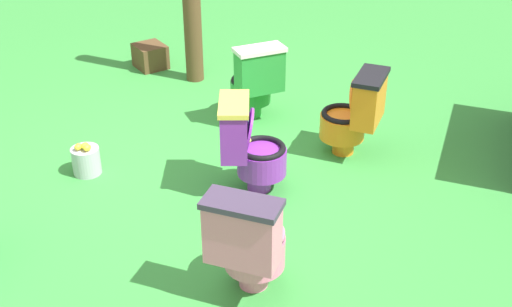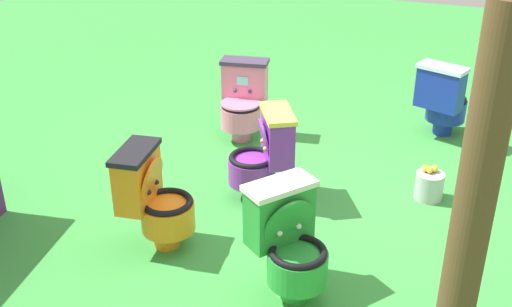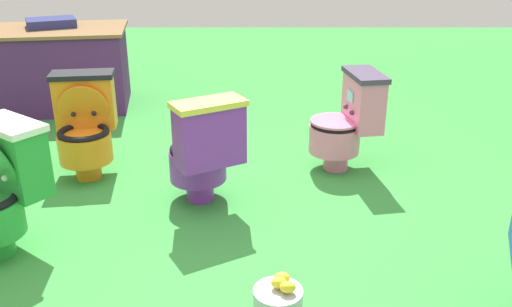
# 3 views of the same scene
# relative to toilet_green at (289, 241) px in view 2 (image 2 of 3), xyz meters

# --- Properties ---
(ground) EXTENTS (14.00, 14.00, 0.00)m
(ground) POSITION_rel_toilet_green_xyz_m (1.16, 0.07, -0.37)
(ground) COLOR green
(toilet_green) EXTENTS (0.62, 0.63, 0.73)m
(toilet_green) POSITION_rel_toilet_green_xyz_m (0.00, 0.00, 0.00)
(toilet_green) COLOR green
(toilet_green) RESTS_ON ground
(toilet_purple) EXTENTS (0.59, 0.63, 0.73)m
(toilet_purple) POSITION_rel_toilet_green_xyz_m (1.05, 0.54, 0.00)
(toilet_purple) COLOR purple
(toilet_purple) RESTS_ON ground
(toilet_pink) EXTENTS (0.55, 0.48, 0.73)m
(toilet_pink) POSITION_rel_toilet_green_xyz_m (2.04, 1.11, -0.00)
(toilet_pink) COLOR pink
(toilet_pink) RESTS_ON ground
(toilet_orange) EXTENTS (0.46, 0.54, 0.73)m
(toilet_orange) POSITION_rel_toilet_green_xyz_m (0.17, 1.02, 0.00)
(toilet_orange) COLOR orange
(toilet_orange) RESTS_ON ground
(toilet_blue) EXTENTS (0.60, 0.55, 0.73)m
(toilet_blue) POSITION_rel_toilet_green_xyz_m (2.71, -0.64, 0.00)
(toilet_blue) COLOR #192D9E
(toilet_blue) RESTS_ON ground
(wooden_post) EXTENTS (0.18, 0.18, 2.03)m
(wooden_post) POSITION_rel_toilet_green_xyz_m (-0.50, -0.99, 0.64)
(wooden_post) COLOR brown
(wooden_post) RESTS_ON ground
(lemon_bucket) EXTENTS (0.22, 0.22, 0.28)m
(lemon_bucket) POSITION_rel_toilet_green_xyz_m (1.48, -0.69, -0.26)
(lemon_bucket) COLOR #B7B7BF
(lemon_bucket) RESTS_ON ground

